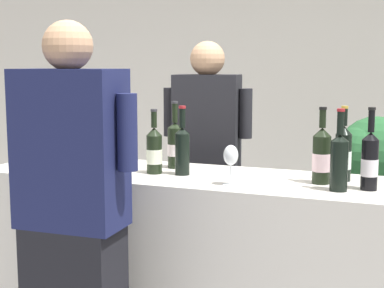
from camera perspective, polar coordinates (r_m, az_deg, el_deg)
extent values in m
cube|color=beige|center=(5.24, 10.28, 6.25)|extent=(8.00, 0.10, 2.80)
cube|color=beige|center=(2.92, -0.29, -12.85)|extent=(2.08, 0.60, 1.01)
cylinder|color=black|center=(2.71, 14.84, -1.31)|extent=(0.07, 0.07, 0.22)
cone|color=black|center=(2.69, 14.93, 1.36)|extent=(0.07, 0.07, 0.04)
cylinder|color=black|center=(2.68, 14.98, 2.60)|extent=(0.03, 0.03, 0.08)
cylinder|color=#B79333|center=(2.68, 15.01, 3.57)|extent=(0.03, 0.03, 0.01)
cylinder|color=silver|center=(2.71, 14.83, -1.54)|extent=(0.08, 0.08, 0.08)
cylinder|color=black|center=(2.94, -1.71, -0.39)|extent=(0.08, 0.08, 0.21)
cone|color=black|center=(2.93, -1.72, 1.88)|extent=(0.08, 0.08, 0.03)
cylinder|color=black|center=(2.92, -1.73, 3.10)|extent=(0.03, 0.03, 0.10)
cylinder|color=#333338|center=(2.92, -1.73, 4.17)|extent=(0.03, 0.03, 0.01)
cylinder|color=white|center=(2.94, -1.71, -0.59)|extent=(0.08, 0.08, 0.06)
cylinder|color=black|center=(2.80, -3.79, -1.05)|extent=(0.08, 0.08, 0.19)
cone|color=black|center=(2.78, -3.81, 1.25)|extent=(0.08, 0.08, 0.04)
cylinder|color=black|center=(2.78, -3.82, 2.45)|extent=(0.03, 0.03, 0.08)
cylinder|color=#333338|center=(2.77, -3.83, 3.38)|extent=(0.03, 0.03, 0.01)
cylinder|color=silver|center=(2.80, -3.79, -1.24)|extent=(0.08, 0.08, 0.07)
cylinder|color=black|center=(2.48, 14.45, -2.15)|extent=(0.07, 0.07, 0.21)
cone|color=black|center=(2.47, 14.55, 0.59)|extent=(0.07, 0.07, 0.03)
cylinder|color=black|center=(2.46, 14.60, 2.03)|extent=(0.03, 0.03, 0.10)
cylinder|color=maroon|center=(2.46, 14.65, 3.30)|extent=(0.03, 0.03, 0.01)
cylinder|color=black|center=(2.76, -0.97, -1.02)|extent=(0.07, 0.07, 0.20)
cone|color=black|center=(2.74, -0.98, 1.35)|extent=(0.07, 0.07, 0.03)
cylinder|color=black|center=(2.74, -0.98, 2.61)|extent=(0.03, 0.03, 0.09)
cylinder|color=maroon|center=(2.73, -0.98, 3.71)|extent=(0.03, 0.03, 0.01)
cylinder|color=black|center=(2.54, 17.30, -2.01)|extent=(0.07, 0.07, 0.22)
cone|color=black|center=(2.52, 17.42, 0.77)|extent=(0.07, 0.07, 0.03)
cylinder|color=black|center=(2.52, 17.48, 2.19)|extent=(0.03, 0.03, 0.09)
cylinder|color=black|center=(2.51, 17.53, 3.38)|extent=(0.03, 0.03, 0.01)
cylinder|color=silver|center=(2.54, 17.29, -2.25)|extent=(0.07, 0.07, 0.07)
cylinder|color=black|center=(2.62, 12.79, -1.56)|extent=(0.08, 0.08, 0.21)
cone|color=black|center=(2.60, 12.87, 1.18)|extent=(0.08, 0.08, 0.04)
cylinder|color=black|center=(2.60, 12.92, 2.47)|extent=(0.03, 0.03, 0.08)
cylinder|color=black|center=(2.59, 12.95, 3.49)|extent=(0.03, 0.03, 0.01)
cylinder|color=silver|center=(2.62, 12.78, -1.79)|extent=(0.08, 0.08, 0.08)
cylinder|color=silver|center=(2.55, 3.87, -4.05)|extent=(0.07, 0.07, 0.00)
cylinder|color=silver|center=(2.54, 3.88, -3.02)|extent=(0.01, 0.01, 0.09)
ellipsoid|color=silver|center=(2.52, 3.89, -1.11)|extent=(0.07, 0.07, 0.09)
ellipsoid|color=maroon|center=(2.53, 3.89, -1.47)|extent=(0.05, 0.05, 0.03)
cylinder|color=silver|center=(3.06, -10.96, -0.09)|extent=(0.19, 0.19, 0.22)
torus|color=silver|center=(3.05, -11.02, 2.03)|extent=(0.19, 0.19, 0.01)
cube|color=black|center=(3.61, 1.48, -9.87)|extent=(0.38, 0.28, 0.88)
cube|color=black|center=(3.45, 1.53, 1.94)|extent=(0.41, 0.29, 0.60)
sphere|color=tan|center=(3.43, 1.55, 8.51)|extent=(0.21, 0.21, 0.21)
cylinder|color=black|center=(3.41, 5.36, 3.05)|extent=(0.08, 0.08, 0.30)
cylinder|color=black|center=(3.50, -2.20, 3.21)|extent=(0.08, 0.08, 0.30)
cube|color=#191E47|center=(2.35, -12.01, -0.47)|extent=(0.43, 0.26, 0.64)
sphere|color=tan|center=(2.32, -12.31, 9.57)|extent=(0.20, 0.20, 0.20)
cylinder|color=#191E47|center=(2.48, -17.06, 1.58)|extent=(0.08, 0.08, 0.30)
cylinder|color=#191E47|center=(2.22, -6.48, 1.17)|extent=(0.08, 0.08, 0.30)
sphere|color=#23562D|center=(3.74, 18.19, -6.88)|extent=(0.35, 0.35, 0.35)
sphere|color=#23562D|center=(3.69, 18.25, -4.45)|extent=(0.39, 0.39, 0.39)
sphere|color=#23562D|center=(3.60, 17.89, -1.11)|extent=(0.47, 0.47, 0.47)
sphere|color=#23562D|center=(3.84, 14.97, -7.21)|extent=(0.35, 0.35, 0.35)
sphere|color=#23562D|center=(3.75, 15.29, -3.90)|extent=(0.41, 0.41, 0.41)
sphere|color=#23562D|center=(3.54, 16.84, -1.16)|extent=(0.38, 0.38, 0.38)
cylinder|color=#4C3823|center=(3.74, 16.44, -7.83)|extent=(0.05, 0.05, 0.60)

